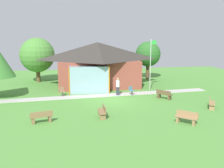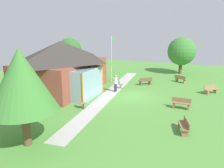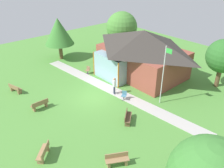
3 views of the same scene
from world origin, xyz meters
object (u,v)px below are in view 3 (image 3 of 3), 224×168
pavilion (141,52)px  flagpole (163,73)px  bench_front_left (15,89)px  tree_west_hedge (59,31)px  bench_mid_right (128,118)px  tree_behind_pavilion_right (223,56)px  patio_chair_west (88,70)px  patio_chair_lawn_spare (124,96)px  bench_front_center (40,105)px  bench_front_right (44,152)px  bench_lawn_far_right (117,160)px  tree_behind_pavilion_left (122,27)px  visitor_on_path (114,85)px

pavilion → flagpole: flagpole is taller
bench_front_left → tree_west_hedge: size_ratio=0.29×
bench_mid_right → tree_behind_pavilion_right: 11.55m
pavilion → patio_chair_west: bearing=-131.6°
flagpole → patio_chair_lawn_spare: 4.18m
bench_front_center → patio_chair_lawn_spare: 7.51m
flagpole → bench_front_center: (-6.31, -8.58, -2.58)m
patio_chair_west → bench_front_right: bearing=110.5°
flagpole → patio_chair_west: (-9.29, -1.31, -2.57)m
flagpole → bench_front_left: flagpole is taller
bench_lawn_far_right → bench_front_right: size_ratio=1.11×
tree_behind_pavilion_right → tree_behind_pavilion_left: (-14.14, -0.06, 0.08)m
pavilion → tree_behind_pavilion_left: bearing=152.4°
visitor_on_path → bench_front_right: bearing=-44.9°
bench_mid_right → tree_behind_pavilion_right: size_ratio=0.29×
tree_behind_pavilion_right → visitor_on_path: bearing=-122.8°
pavilion → patio_chair_lawn_spare: (2.75, -5.22, -2.18)m
bench_lawn_far_right → visitor_on_path: visitor_on_path is taller
flagpole → tree_behind_pavilion_left: bearing=151.1°
visitor_on_path → tree_behind_pavilion_left: (-8.38, 8.86, 2.33)m
bench_front_center → tree_behind_pavilion_left: size_ratio=0.27×
patio_chair_lawn_spare → visitor_on_path: 1.49m
flagpole → tree_behind_pavilion_right: bearing=75.1°
flagpole → tree_behind_pavilion_right: flagpole is taller
bench_front_right → patio_chair_west: patio_chair_west is taller
bench_front_center → tree_behind_pavilion_right: (8.14, 15.45, 2.86)m
bench_front_left → tree_west_hedge: bearing=105.6°
bench_front_right → tree_behind_pavilion_right: size_ratio=0.28×
flagpole → tree_behind_pavilion_left: 14.08m
bench_lawn_far_right → bench_front_right: 4.81m
bench_mid_right → tree_behind_pavilion_left: bearing=-170.3°
bench_mid_right → patio_chair_west: bearing=-145.6°
tree_west_hedge → tree_behind_pavilion_right: bearing=25.4°
patio_chair_west → tree_behind_pavilion_left: 9.15m
pavilion → tree_behind_pavilion_right: pavilion is taller
flagpole → bench_lawn_far_right: bearing=-71.0°
flagpole → bench_front_left: bearing=-139.1°
pavilion → tree_behind_pavilion_left: tree_behind_pavilion_left is taller
flagpole → patio_chair_lawn_spare: size_ratio=6.28×
bench_mid_right → bench_lawn_far_right: (2.66, -3.57, 0.00)m
patio_chair_lawn_spare → patio_chair_west: bearing=-37.4°
bench_mid_right → bench_front_center: (-6.31, -4.42, 0.00)m
bench_front_right → patio_chair_west: (-8.33, 9.59, 0.01)m
flagpole → bench_front_center: flagpole is taller
bench_lawn_far_right → patio_chair_lawn_spare: patio_chair_lawn_spare is taller
pavilion → tree_west_hedge: tree_west_hedge is taller
pavilion → tree_behind_pavilion_right: (7.15, 3.72, 0.67)m
bench_front_center → tree_west_hedge: 12.02m
bench_lawn_far_right → tree_west_hedge: size_ratio=0.29×
bench_lawn_far_right → tree_behind_pavilion_right: tree_behind_pavilion_right is taller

